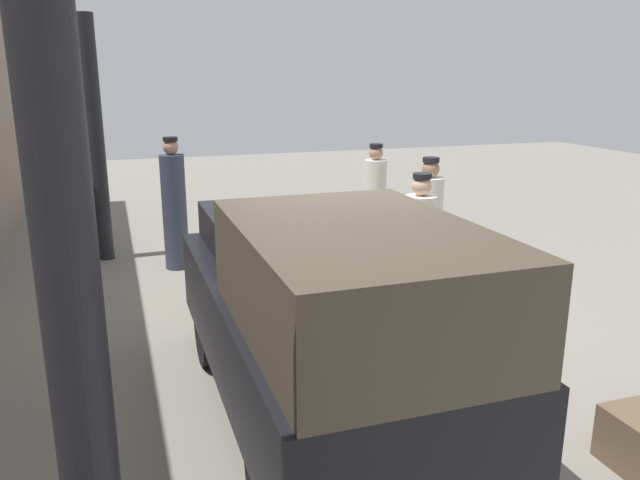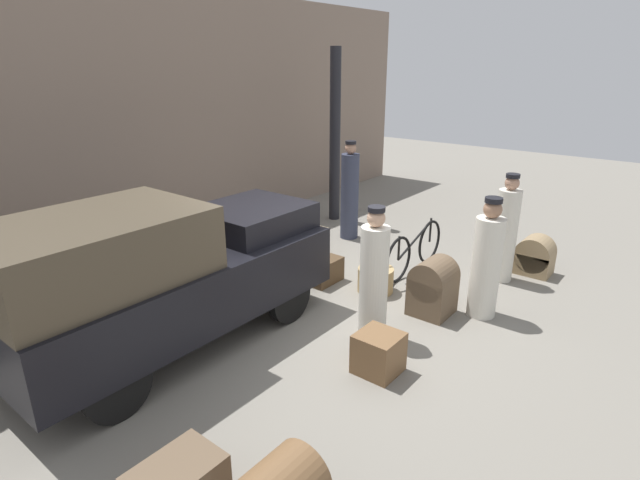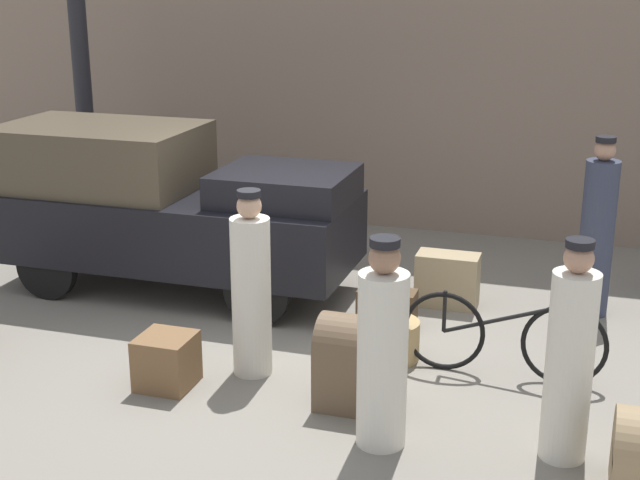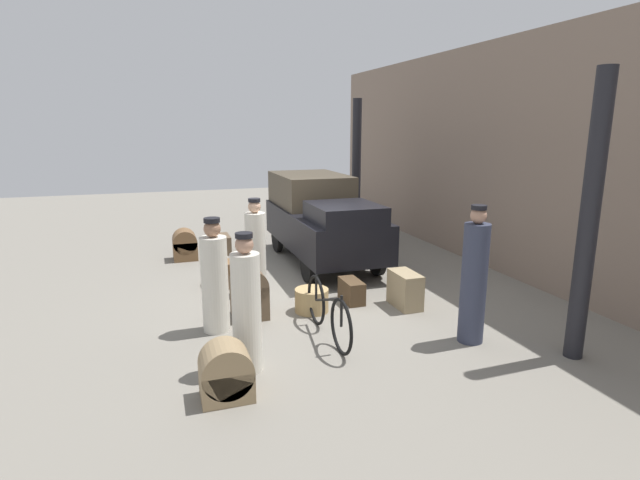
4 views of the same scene
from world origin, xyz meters
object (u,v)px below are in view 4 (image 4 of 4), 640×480
object	(u,v)px
suitcase_small_leather	(352,291)
trunk_barrel_dark	(249,292)
porter_lifting_near_truck	(246,309)
conductor_in_dark_uniform	(256,251)
bicycle	(328,312)
porter_carrying_trunk	(215,280)
suitcase_black_upright	(219,244)
wicker_basket	(312,300)
trunk_large_brown	(226,374)
suitcase_tan_flat	(405,290)
porter_with_bicycle	(474,280)
trunk_umber_medium	(224,274)
trunk_wicker_pale	(185,245)
truck	(320,216)

from	to	relation	value
suitcase_small_leather	trunk_barrel_dark	size ratio (longest dim) A/B	0.75
porter_lifting_near_truck	conductor_in_dark_uniform	bearing A→B (deg)	166.66
conductor_in_dark_uniform	suitcase_small_leather	bearing A→B (deg)	57.94
bicycle	porter_lifting_near_truck	xyz separation A→B (m)	(0.59, -1.21, 0.40)
porter_carrying_trunk	suitcase_black_upright	distance (m)	4.56
wicker_basket	trunk_large_brown	bearing A→B (deg)	-37.06
trunk_barrel_dark	suitcase_black_upright	world-z (taller)	trunk_barrel_dark
trunk_large_brown	suitcase_small_leather	bearing A→B (deg)	134.83
suitcase_tan_flat	trunk_large_brown	world-z (taller)	trunk_large_brown
porter_lifting_near_truck	porter_with_bicycle	size ratio (longest dim) A/B	0.90
bicycle	suitcase_black_upright	distance (m)	5.29
wicker_basket	suitcase_small_leather	world-z (taller)	suitcase_small_leather
bicycle	porter_lifting_near_truck	distance (m)	1.41
porter_carrying_trunk	suitcase_small_leather	size ratio (longest dim) A/B	2.81
conductor_in_dark_uniform	trunk_barrel_dark	size ratio (longest dim) A/B	2.15
suitcase_small_leather	suitcase_black_upright	size ratio (longest dim) A/B	0.86
suitcase_small_leather	trunk_umber_medium	xyz separation A→B (m)	(-1.49, -1.89, 0.04)
suitcase_tan_flat	suitcase_small_leather	world-z (taller)	suitcase_tan_flat
trunk_wicker_pale	trunk_large_brown	distance (m)	6.04
porter_carrying_trunk	trunk_barrel_dark	distance (m)	0.75
suitcase_tan_flat	bicycle	bearing A→B (deg)	-64.43
conductor_in_dark_uniform	trunk_large_brown	distance (m)	3.45
trunk_barrel_dark	wicker_basket	bearing A→B (deg)	84.11
trunk_large_brown	trunk_barrel_dark	bearing A→B (deg)	163.58
truck	porter_with_bicycle	distance (m)	4.63
porter_with_bicycle	suitcase_tan_flat	distance (m)	1.60
bicycle	trunk_barrel_dark	world-z (taller)	bicycle
porter_carrying_trunk	suitcase_black_upright	size ratio (longest dim) A/B	2.42
wicker_basket	porter_lifting_near_truck	xyz separation A→B (m)	(1.61, -1.30, 0.59)
wicker_basket	trunk_large_brown	world-z (taller)	trunk_large_brown
suitcase_tan_flat	trunk_wicker_pale	xyz separation A→B (m)	(-4.14, -3.19, 0.03)
bicycle	trunk_wicker_pale	bearing A→B (deg)	-161.86
porter_with_bicycle	trunk_umber_medium	xyz separation A→B (m)	(-3.45, -2.85, -0.64)
bicycle	wicker_basket	world-z (taller)	bicycle
trunk_wicker_pale	conductor_in_dark_uniform	bearing A→B (deg)	20.48
suitcase_tan_flat	trunk_umber_medium	world-z (taller)	suitcase_tan_flat
bicycle	suitcase_black_upright	xyz separation A→B (m)	(-5.23, -0.83, -0.17)
trunk_wicker_pale	suitcase_small_leather	bearing A→B (deg)	33.85
bicycle	conductor_in_dark_uniform	size ratio (longest dim) A/B	1.06
trunk_barrel_dark	trunk_umber_medium	bearing A→B (deg)	-174.20
trunk_large_brown	suitcase_black_upright	size ratio (longest dim) A/B	0.92
porter_carrying_trunk	trunk_umber_medium	world-z (taller)	porter_carrying_trunk
truck	suitcase_tan_flat	world-z (taller)	truck
porter_lifting_near_truck	porter_with_bicycle	world-z (taller)	porter_with_bicycle
porter_lifting_near_truck	suitcase_small_leather	size ratio (longest dim) A/B	2.89
bicycle	conductor_in_dark_uniform	bearing A→B (deg)	-165.00
trunk_umber_medium	trunk_large_brown	bearing A→B (deg)	-7.39
porter_lifting_near_truck	suitcase_black_upright	size ratio (longest dim) A/B	2.49
porter_with_bicycle	suitcase_black_upright	world-z (taller)	porter_with_bicycle
conductor_in_dark_uniform	porter_carrying_trunk	xyz separation A→B (m)	(1.39, -0.86, -0.03)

